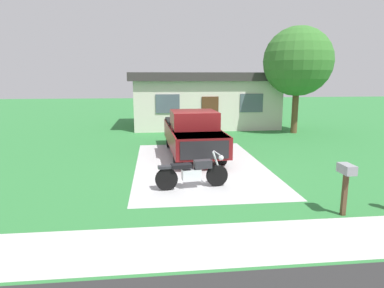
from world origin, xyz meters
TOP-DOWN VIEW (x-y plane):
  - ground_plane at (0.00, 0.00)m, footprint 80.00×80.00m
  - driveway_pad at (0.00, 0.00)m, footprint 4.76×7.98m
  - sidewalk_strip at (0.00, -6.00)m, footprint 36.00×1.80m
  - motorcycle at (-0.55, -2.55)m, footprint 2.21×0.70m
  - pickup_truck at (-0.08, 1.87)m, footprint 2.22×5.70m
  - mailbox at (2.82, -4.93)m, footprint 0.26×0.48m
  - shade_tree at (6.48, 6.72)m, footprint 3.90×3.90m
  - neighbor_house at (1.63, 10.22)m, footprint 9.60×5.60m

SIDE VIEW (x-z plane):
  - ground_plane at x=0.00m, z-range 0.00..0.00m
  - driveway_pad at x=0.00m, z-range 0.00..0.01m
  - sidewalk_strip at x=0.00m, z-range 0.00..0.01m
  - motorcycle at x=-0.55m, z-range -0.07..1.02m
  - pickup_truck at x=-0.08m, z-range 0.00..1.90m
  - mailbox at x=2.82m, z-range 0.35..1.61m
  - neighbor_house at x=1.63m, z-range 0.04..3.54m
  - shade_tree at x=6.48m, z-range 1.06..7.12m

